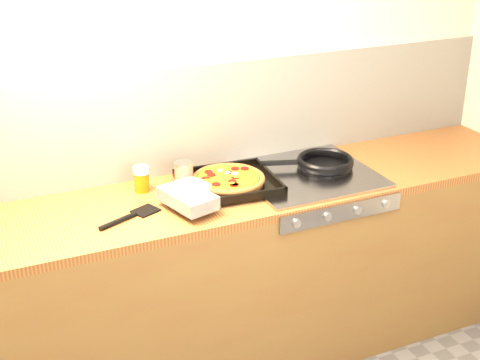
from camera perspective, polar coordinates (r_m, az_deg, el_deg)
name	(u,v)px	position (r m, az deg, el deg)	size (l,w,h in m)	color
room_shell	(193,119)	(3.09, -4.05, 5.20)	(3.20, 3.20, 3.20)	white
counter_run	(219,280)	(3.15, -1.82, -8.51)	(3.20, 0.62, 0.90)	brown
stovetop	(307,175)	(3.11, 5.74, 0.44)	(0.60, 0.56, 0.02)	#99989D
pizza_on_tray	(217,184)	(2.91, -1.99, -0.37)	(0.56, 0.47, 0.07)	black
frying_pan	(324,163)	(3.17, 7.16, 1.46)	(0.47, 0.34, 0.04)	black
tomato_can	(184,175)	(2.97, -4.80, 0.45)	(0.10, 0.10, 0.12)	#A6220D
juice_glass	(142,179)	(2.95, -8.40, 0.10)	(0.08, 0.08, 0.12)	orange
wooden_spoon	(238,167)	(3.17, -0.20, 1.11)	(0.30, 0.06, 0.02)	#AD6C49
black_spatula	(130,217)	(2.74, -9.39, -3.10)	(0.28, 0.16, 0.02)	black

